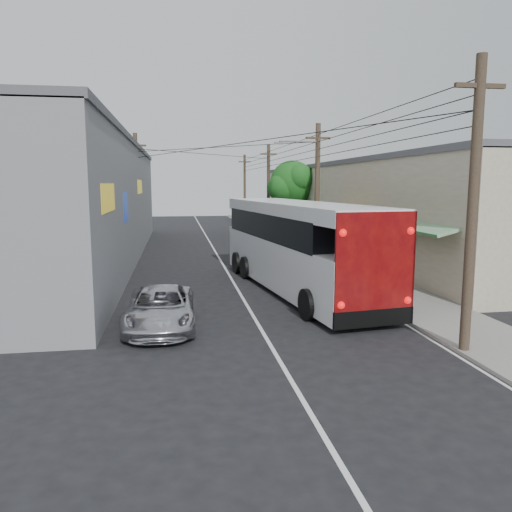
{
  "coord_description": "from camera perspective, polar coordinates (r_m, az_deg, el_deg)",
  "views": [
    {
      "loc": [
        -2.64,
        -14.3,
        4.68
      ],
      "look_at": [
        0.71,
        6.65,
        1.62
      ],
      "focal_mm": 35.0,
      "sensor_mm": 36.0,
      "label": 1
    }
  ],
  "objects": [
    {
      "name": "street_tree",
      "position": [
        41.42,
        4.24,
        8.19
      ],
      "size": [
        4.4,
        4.0,
        6.6
      ],
      "color": "#3F2B19",
      "rests_on": "ground"
    },
    {
      "name": "parked_car_mid",
      "position": [
        37.21,
        2.19,
        2.04
      ],
      "size": [
        1.84,
        4.06,
        1.35
      ],
      "primitive_type": "imported",
      "rotation": [
        0.0,
        0.0,
        -0.06
      ],
      "color": "black",
      "rests_on": "ground"
    },
    {
      "name": "building_left",
      "position": [
        32.84,
        -19.46,
        5.96
      ],
      "size": [
        7.2,
        36.0,
        7.25
      ],
      "color": "slate",
      "rests_on": "ground"
    },
    {
      "name": "jeepney",
      "position": [
        16.66,
        -10.87,
        -5.88
      ],
      "size": [
        2.26,
        4.79,
        1.32
      ],
      "primitive_type": "imported",
      "rotation": [
        0.0,
        0.0,
        -0.01
      ],
      "color": "silver",
      "rests_on": "ground"
    },
    {
      "name": "utility_poles",
      "position": [
        35.1,
        0.38,
        7.32
      ],
      "size": [
        11.8,
        45.28,
        8.0
      ],
      "color": "#473828",
      "rests_on": "ground"
    },
    {
      "name": "parked_suv",
      "position": [
        28.49,
        5.72,
        0.54
      ],
      "size": [
        3.16,
        6.38,
        1.78
      ],
      "primitive_type": "imported",
      "rotation": [
        0.0,
        0.0,
        0.11
      ],
      "color": "#A9A8B1",
      "rests_on": "ground"
    },
    {
      "name": "building_right",
      "position": [
        38.8,
        11.55,
        5.8
      ],
      "size": [
        7.09,
        40.0,
        6.25
      ],
      "color": "beige",
      "rests_on": "ground"
    },
    {
      "name": "pedestrian_near",
      "position": [
        30.81,
        6.22,
        1.32
      ],
      "size": [
        0.74,
        0.6,
        1.77
      ],
      "primitive_type": "imported",
      "rotation": [
        0.0,
        0.0,
        3.45
      ],
      "color": "pink",
      "rests_on": "sidewalk"
    },
    {
      "name": "coach_bus",
      "position": [
        22.02,
        4.57,
        1.25
      ],
      "size": [
        4.56,
        13.76,
        3.9
      ],
      "rotation": [
        0.0,
        0.0,
        0.13
      ],
      "color": "white",
      "rests_on": "ground"
    },
    {
      "name": "sidewalk",
      "position": [
        35.79,
        5.79,
        0.76
      ],
      "size": [
        3.0,
        80.0,
        0.12
      ],
      "primitive_type": "cube",
      "color": "slate",
      "rests_on": "ground"
    },
    {
      "name": "pedestrian_far",
      "position": [
        30.85,
        7.94,
        0.95
      ],
      "size": [
        0.81,
        0.72,
        1.4
      ],
      "primitive_type": "imported",
      "rotation": [
        0.0,
        0.0,
        2.81
      ],
      "color": "#7E92B8",
      "rests_on": "sidewalk"
    },
    {
      "name": "ground",
      "position": [
        15.27,
        1.33,
        -9.63
      ],
      "size": [
        120.0,
        120.0,
        0.0
      ],
      "primitive_type": "plane",
      "color": "black",
      "rests_on": "ground"
    },
    {
      "name": "parked_car_far",
      "position": [
        46.31,
        -1.06,
        3.45
      ],
      "size": [
        2.29,
        5.17,
        1.65
      ],
      "primitive_type": "imported",
      "rotation": [
        0.0,
        0.0,
        -0.11
      ],
      "color": "black",
      "rests_on": "ground"
    }
  ]
}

